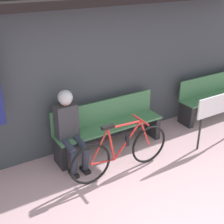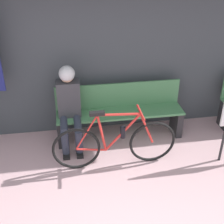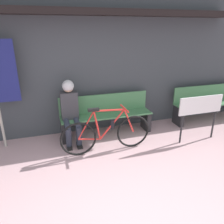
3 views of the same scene
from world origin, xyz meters
TOP-DOWN VIEW (x-y plane):
  - storefront_wall at (0.00, 2.85)m, footprint 12.00×0.56m
  - park_bench_near at (0.43, 2.48)m, footprint 1.97×0.42m
  - bicycle at (0.24, 1.77)m, footprint 1.73×0.40m
  - person_seated at (-0.34, 2.37)m, footprint 0.34×0.62m
  - park_bench_far at (3.19, 2.48)m, footprint 2.01×0.42m
  - banner_pole at (-1.51, 2.54)m, footprint 0.45×0.05m
  - signboard at (2.16, 1.62)m, footprint 0.98×0.04m

SIDE VIEW (x-z plane):
  - bicycle at x=0.24m, z-range -0.07..0.82m
  - park_bench_near at x=0.43m, z-range -0.01..0.87m
  - park_bench_far at x=3.19m, z-range -0.01..0.87m
  - signboard at x=2.16m, z-range 0.24..1.20m
  - person_seated at x=-0.34m, z-range 0.10..1.38m
  - banner_pole at x=-1.51m, z-range 0.29..2.34m
  - storefront_wall at x=0.00m, z-range 0.06..3.26m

